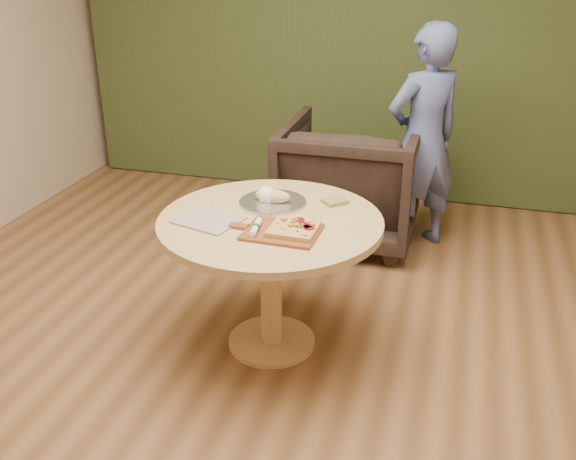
# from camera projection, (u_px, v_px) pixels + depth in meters

# --- Properties ---
(room_shell) EXTENTS (5.04, 6.04, 2.84)m
(room_shell) POSITION_uv_depth(u_px,v_px,m) (243.00, 115.00, 2.52)
(room_shell) COLOR #8C5F38
(room_shell) RESTS_ON ground
(curtain) EXTENTS (4.80, 0.14, 2.78)m
(curtain) POSITION_uv_depth(u_px,v_px,m) (365.00, 25.00, 5.06)
(curtain) COLOR #2F3E1C
(curtain) RESTS_ON ground
(pedestal_table) EXTENTS (1.14, 1.14, 0.75)m
(pedestal_table) POSITION_uv_depth(u_px,v_px,m) (271.00, 244.00, 3.28)
(pedestal_table) COLOR tan
(pedestal_table) RESTS_ON ground
(pizza_paddle) EXTENTS (0.45, 0.29, 0.01)m
(pizza_paddle) POSITION_uv_depth(u_px,v_px,m) (280.00, 232.00, 3.06)
(pizza_paddle) COLOR brown
(pizza_paddle) RESTS_ON pedestal_table
(flatbread_pizza) EXTENTS (0.23, 0.23, 0.04)m
(flatbread_pizza) POSITION_uv_depth(u_px,v_px,m) (294.00, 228.00, 3.04)
(flatbread_pizza) COLOR #D9AA54
(flatbread_pizza) RESTS_ON pizza_paddle
(cutlery_roll) EXTENTS (0.05, 0.20, 0.03)m
(cutlery_roll) POSITION_uv_depth(u_px,v_px,m) (256.00, 227.00, 3.05)
(cutlery_roll) COLOR white
(cutlery_roll) RESTS_ON pizza_paddle
(newspaper) EXTENTS (0.36, 0.32, 0.01)m
(newspaper) POSITION_uv_depth(u_px,v_px,m) (209.00, 220.00, 3.19)
(newspaper) COLOR beige
(newspaper) RESTS_ON pedestal_table
(serving_tray) EXTENTS (0.36, 0.36, 0.02)m
(serving_tray) POSITION_uv_depth(u_px,v_px,m) (273.00, 202.00, 3.39)
(serving_tray) COLOR silver
(serving_tray) RESTS_ON pedestal_table
(bread_roll) EXTENTS (0.19, 0.09, 0.09)m
(bread_roll) POSITION_uv_depth(u_px,v_px,m) (271.00, 196.00, 3.38)
(bread_roll) COLOR #E8BE8D
(bread_roll) RESTS_ON serving_tray
(green_packet) EXTENTS (0.16, 0.15, 0.02)m
(green_packet) POSITION_uv_depth(u_px,v_px,m) (335.00, 201.00, 3.40)
(green_packet) COLOR olive
(green_packet) RESTS_ON pedestal_table
(armchair) EXTENTS (0.94, 0.88, 0.97)m
(armchair) POSITION_uv_depth(u_px,v_px,m) (351.00, 175.00, 4.58)
(armchair) COLOR black
(armchair) RESTS_ON ground
(person_standing) EXTENTS (0.68, 0.65, 1.56)m
(person_standing) POSITION_uv_depth(u_px,v_px,m) (423.00, 140.00, 4.35)
(person_standing) COLOR #50609C
(person_standing) RESTS_ON ground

